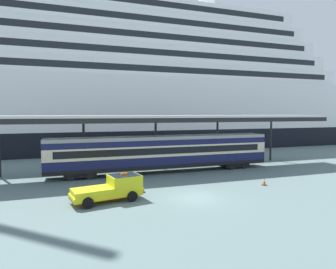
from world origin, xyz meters
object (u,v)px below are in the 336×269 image
at_px(cruise_ship, 41,84).
at_px(service_truck, 113,188).
at_px(traffic_cone_mid, 264,181).
at_px(traffic_cone_near, 143,189).
at_px(train_carriage, 163,152).

height_order(cruise_ship, service_truck, cruise_ship).
bearing_deg(traffic_cone_mid, cruise_ship, 118.62).
relative_size(service_truck, traffic_cone_near, 9.30).
distance_m(cruise_ship, train_carriage, 36.12).
height_order(cruise_ship, train_carriage, cruise_ship).
bearing_deg(train_carriage, service_truck, -127.66).
relative_size(service_truck, traffic_cone_mid, 7.13).
height_order(train_carriage, traffic_cone_near, train_carriage).
bearing_deg(traffic_cone_mid, traffic_cone_near, 173.52).
bearing_deg(cruise_ship, service_truck, -78.84).
height_order(traffic_cone_near, traffic_cone_mid, traffic_cone_mid).
bearing_deg(traffic_cone_mid, service_truck, -179.12).
height_order(cruise_ship, traffic_cone_near, cruise_ship).
bearing_deg(traffic_cone_mid, train_carriage, 128.56).
relative_size(cruise_ship, service_truck, 23.10).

